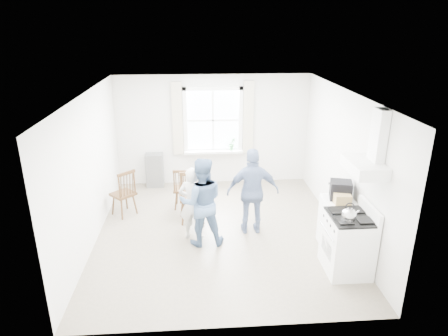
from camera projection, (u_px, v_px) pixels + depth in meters
room_shell at (220, 167)px, 7.05m from camera, size 4.62×5.12×2.64m
window_assembly at (213, 124)px, 9.28m from camera, size 1.88×0.24×1.70m
range_hood at (369, 156)px, 5.72m from camera, size 0.45×0.76×0.94m
shelf_unit at (155, 170)px, 9.45m from camera, size 0.40×0.30×0.80m
gas_stove at (348, 243)px, 6.20m from camera, size 0.68×0.76×1.12m
kettle at (349, 215)px, 5.85m from camera, size 0.21×0.21×0.30m
low_cabinet at (337, 223)px, 6.87m from camera, size 0.50×0.55×0.90m
stereo_stack at (341, 190)px, 6.70m from camera, size 0.41×0.39×0.31m
cardboard_box at (342, 199)px, 6.53m from camera, size 0.27×0.20×0.17m
windsor_chair_a at (183, 185)px, 8.22m from camera, size 0.40×0.40×0.91m
windsor_chair_b at (192, 191)px, 7.60m from camera, size 0.51×0.50×1.11m
windsor_chair_c at (126, 189)px, 7.92m from camera, size 0.57×0.57×0.98m
person_left at (193, 204)px, 7.06m from camera, size 0.60×0.60×1.37m
person_mid at (202, 202)px, 6.86m from camera, size 0.81×0.81×1.60m
person_right at (253, 192)px, 7.24m from camera, size 0.96×0.96×1.63m
potted_plant at (232, 144)px, 9.39m from camera, size 0.20×0.20×0.30m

